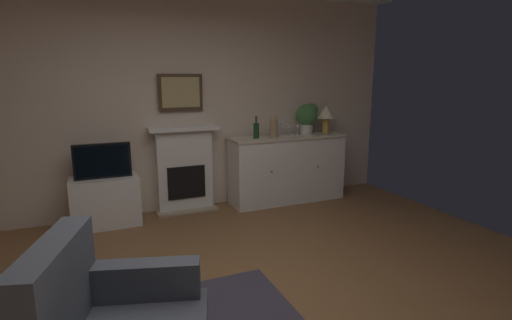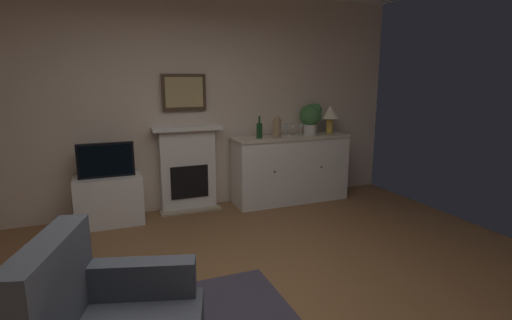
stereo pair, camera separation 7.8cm
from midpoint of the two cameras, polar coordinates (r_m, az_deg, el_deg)
ground_plane at (r=3.09m, az=-1.83°, el=-22.47°), size 6.29×5.24×0.10m
wall_rear at (r=5.06m, az=-12.94°, el=8.09°), size 6.29×0.06×2.76m
fireplace_unit at (r=5.08m, az=-10.87°, el=-1.29°), size 0.87×0.30×1.10m
framed_picture at (r=4.99m, az=-11.43°, el=9.71°), size 0.55×0.04×0.45m
sideboard_cabinet at (r=5.40m, az=4.18°, el=-1.27°), size 1.62×0.49×0.92m
table_lamp at (r=5.59m, az=9.84°, el=6.68°), size 0.26×0.26×0.40m
wine_bottle at (r=5.08m, az=-0.41°, el=4.39°), size 0.08×0.08×0.29m
wine_glass_left at (r=5.28m, az=3.44°, el=4.81°), size 0.07×0.07×0.16m
wine_glass_center at (r=5.34m, az=4.41°, el=4.88°), size 0.07×0.07×0.16m
wine_glass_right at (r=5.35m, az=5.69°, el=4.88°), size 0.07×0.07×0.16m
vase_decorative at (r=5.15m, az=2.17°, el=4.84°), size 0.11×0.11×0.28m
tv_cabinet at (r=4.88m, az=-21.60°, el=-5.67°), size 0.75×0.42×0.57m
tv_set at (r=4.74m, az=-22.04°, el=-0.13°), size 0.62×0.07×0.40m
potted_plant_small at (r=5.49m, az=7.13°, el=6.43°), size 0.30×0.30×0.43m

